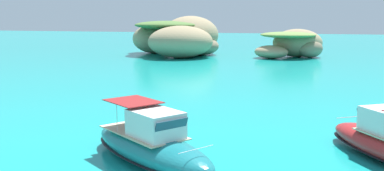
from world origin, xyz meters
TOP-DOWN VIEW (x-y plane):
  - islet_large at (-20.85, 71.21)m, footprint 23.45×25.14m
  - islet_small at (2.79, 72.82)m, footprint 15.01×14.02m
  - motorboat_teal at (-0.92, 6.09)m, footprint 10.29×8.42m

SIDE VIEW (x-z plane):
  - motorboat_teal at x=-0.92m, z-range -0.59..2.65m
  - islet_small at x=2.79m, z-range -0.03..5.63m
  - islet_large at x=-20.85m, z-range -0.35..7.94m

